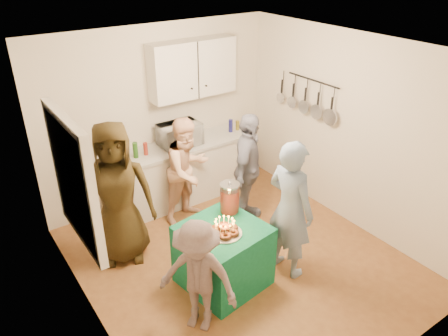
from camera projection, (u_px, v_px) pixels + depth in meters
floor at (240, 260)px, 5.48m from camera, size 4.00×4.00×0.00m
ceiling at (244, 51)px, 4.28m from camera, size 4.00×4.00×0.00m
back_wall at (159, 116)px, 6.33m from camera, size 3.60×3.60×0.00m
left_wall at (84, 220)px, 3.97m from camera, size 4.00×4.00×0.00m
right_wall at (350, 132)px, 5.79m from camera, size 4.00×4.00×0.00m
window_night at (72, 182)px, 4.08m from camera, size 0.04×1.00×1.20m
counter at (184, 173)px, 6.62m from camera, size 2.20×0.58×0.86m
countertop at (183, 146)px, 6.41m from camera, size 2.24×0.62×0.05m
upper_cabinet at (193, 69)px, 6.18m from camera, size 1.30×0.30×0.80m
pot_rack at (310, 98)px, 6.12m from camera, size 0.12×1.00×0.60m
microwave at (180, 134)px, 6.30m from camera, size 0.59×0.40×0.32m
party_table at (223, 256)px, 4.96m from camera, size 0.96×0.96×0.76m
donut_cake at (225, 227)px, 4.65m from camera, size 0.38×0.38×0.18m
punch_jar at (230, 198)px, 5.01m from camera, size 0.22×0.22×0.34m
man_birthday at (290, 209)px, 4.95m from camera, size 0.48×0.67×1.70m
woman_back_left at (117, 194)px, 5.14m from camera, size 1.03×0.86×1.81m
woman_back_center at (188, 170)px, 5.99m from camera, size 0.86×0.74×1.52m
woman_back_right at (248, 170)px, 5.92m from camera, size 0.96×0.90×1.59m
child_near_left at (198, 277)px, 4.26m from camera, size 0.86×0.94×1.27m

